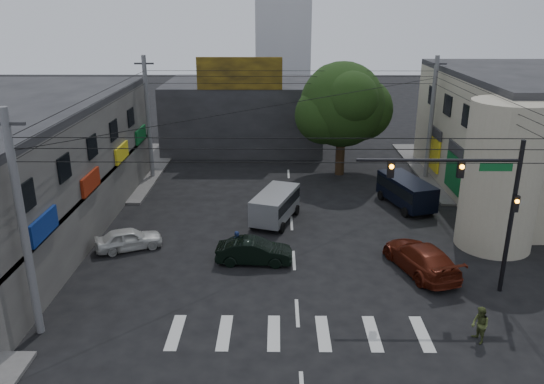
{
  "coord_description": "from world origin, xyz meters",
  "views": [
    {
      "loc": [
        -0.88,
        -22.85,
        12.55
      ],
      "look_at": [
        -1.16,
        4.0,
        3.07
      ],
      "focal_mm": 35.0,
      "sensor_mm": 36.0,
      "label": 1
    }
  ],
  "objects_px": {
    "dark_sedan": "(254,251)",
    "silver_minivan": "(275,207)",
    "utility_pole_far_right": "(431,119)",
    "white_compact": "(129,239)",
    "utility_pole_far_left": "(148,119)",
    "traffic_officer": "(238,245)",
    "maroon_sedan": "(421,258)",
    "utility_pole_near_left": "(23,228)",
    "street_tree": "(342,105)",
    "pedestrian_olive": "(480,325)",
    "traffic_gantry": "(477,193)",
    "navy_van": "(406,193)"
  },
  "relations": [
    {
      "from": "traffic_gantry",
      "to": "maroon_sedan",
      "type": "bearing_deg",
      "value": 129.25
    },
    {
      "from": "traffic_gantry",
      "to": "dark_sedan",
      "type": "distance_m",
      "value": 11.07
    },
    {
      "from": "street_tree",
      "to": "utility_pole_far_left",
      "type": "bearing_deg",
      "value": -176.05
    },
    {
      "from": "dark_sedan",
      "to": "traffic_officer",
      "type": "relative_size",
      "value": 2.62
    },
    {
      "from": "utility_pole_near_left",
      "to": "traffic_officer",
      "type": "distance_m",
      "value": 10.85
    },
    {
      "from": "street_tree",
      "to": "dark_sedan",
      "type": "relative_size",
      "value": 2.21
    },
    {
      "from": "utility_pole_near_left",
      "to": "street_tree",
      "type": "bearing_deg",
      "value": 56.0
    },
    {
      "from": "utility_pole_far_right",
      "to": "silver_minivan",
      "type": "xyz_separation_m",
      "value": [
        -11.5,
        -8.72,
        -3.66
      ]
    },
    {
      "from": "traffic_gantry",
      "to": "utility_pole_far_right",
      "type": "height_order",
      "value": "utility_pole_far_right"
    },
    {
      "from": "utility_pole_far_left",
      "to": "maroon_sedan",
      "type": "height_order",
      "value": "utility_pole_far_left"
    },
    {
      "from": "street_tree",
      "to": "traffic_officer",
      "type": "xyz_separation_m",
      "value": [
        -6.94,
        -14.74,
        -4.72
      ]
    },
    {
      "from": "dark_sedan",
      "to": "silver_minivan",
      "type": "distance_m",
      "value": 5.66
    },
    {
      "from": "street_tree",
      "to": "utility_pole_near_left",
      "type": "xyz_separation_m",
      "value": [
        -14.5,
        -21.5,
        -0.87
      ]
    },
    {
      "from": "utility_pole_far_left",
      "to": "silver_minivan",
      "type": "bearing_deg",
      "value": -42.56
    },
    {
      "from": "utility_pole_far_right",
      "to": "dark_sedan",
      "type": "relative_size",
      "value": 2.33
    },
    {
      "from": "utility_pole_far_left",
      "to": "navy_van",
      "type": "relative_size",
      "value": 1.79
    },
    {
      "from": "white_compact",
      "to": "pedestrian_olive",
      "type": "distance_m",
      "value": 18.01
    },
    {
      "from": "utility_pole_far_right",
      "to": "traffic_officer",
      "type": "distance_m",
      "value": 19.6
    },
    {
      "from": "white_compact",
      "to": "pedestrian_olive",
      "type": "bearing_deg",
      "value": -140.25
    },
    {
      "from": "traffic_gantry",
      "to": "utility_pole_far_right",
      "type": "xyz_separation_m",
      "value": [
        2.68,
        17.0,
        -0.23
      ]
    },
    {
      "from": "traffic_gantry",
      "to": "utility_pole_far_left",
      "type": "relative_size",
      "value": 0.78
    },
    {
      "from": "utility_pole_far_left",
      "to": "silver_minivan",
      "type": "height_order",
      "value": "utility_pole_far_left"
    },
    {
      "from": "utility_pole_far_right",
      "to": "pedestrian_olive",
      "type": "relative_size",
      "value": 6.04
    },
    {
      "from": "utility_pole_far_right",
      "to": "maroon_sedan",
      "type": "height_order",
      "value": "utility_pole_far_right"
    },
    {
      "from": "utility_pole_far_left",
      "to": "white_compact",
      "type": "relative_size",
      "value": 2.42
    },
    {
      "from": "utility_pole_near_left",
      "to": "utility_pole_far_right",
      "type": "height_order",
      "value": "same"
    },
    {
      "from": "utility_pole_far_left",
      "to": "white_compact",
      "type": "bearing_deg",
      "value": -82.96
    },
    {
      "from": "traffic_officer",
      "to": "navy_van",
      "type": "bearing_deg",
      "value": 1.23
    },
    {
      "from": "dark_sedan",
      "to": "white_compact",
      "type": "distance_m",
      "value": 7.05
    },
    {
      "from": "maroon_sedan",
      "to": "dark_sedan",
      "type": "bearing_deg",
      "value": -22.48
    },
    {
      "from": "traffic_officer",
      "to": "street_tree",
      "type": "bearing_deg",
      "value": 30.03
    },
    {
      "from": "maroon_sedan",
      "to": "pedestrian_olive",
      "type": "bearing_deg",
      "value": 80.81
    },
    {
      "from": "street_tree",
      "to": "utility_pole_near_left",
      "type": "height_order",
      "value": "utility_pole_near_left"
    },
    {
      "from": "utility_pole_far_right",
      "to": "white_compact",
      "type": "height_order",
      "value": "utility_pole_far_right"
    },
    {
      "from": "utility_pole_far_left",
      "to": "traffic_officer",
      "type": "distance_m",
      "value": 16.15
    },
    {
      "from": "utility_pole_far_left",
      "to": "street_tree",
      "type": "bearing_deg",
      "value": 3.95
    },
    {
      "from": "utility_pole_near_left",
      "to": "dark_sedan",
      "type": "bearing_deg",
      "value": 36.36
    },
    {
      "from": "white_compact",
      "to": "silver_minivan",
      "type": "xyz_separation_m",
      "value": [
        7.93,
        4.0,
        0.34
      ]
    },
    {
      "from": "traffic_gantry",
      "to": "utility_pole_far_left",
      "type": "xyz_separation_m",
      "value": [
        -18.32,
        17.0,
        -0.23
      ]
    },
    {
      "from": "maroon_sedan",
      "to": "utility_pole_far_left",
      "type": "bearing_deg",
      "value": -58.93
    },
    {
      "from": "white_compact",
      "to": "silver_minivan",
      "type": "relative_size",
      "value": 0.81
    },
    {
      "from": "maroon_sedan",
      "to": "navy_van",
      "type": "height_order",
      "value": "navy_van"
    },
    {
      "from": "traffic_officer",
      "to": "utility_pole_far_left",
      "type": "bearing_deg",
      "value": 84.07
    },
    {
      "from": "utility_pole_far_left",
      "to": "pedestrian_olive",
      "type": "height_order",
      "value": "utility_pole_far_left"
    },
    {
      "from": "utility_pole_near_left",
      "to": "silver_minivan",
      "type": "distance_m",
      "value": 15.57
    },
    {
      "from": "traffic_officer",
      "to": "white_compact",
      "type": "bearing_deg",
      "value": 135.59
    },
    {
      "from": "dark_sedan",
      "to": "silver_minivan",
      "type": "bearing_deg",
      "value": -8.26
    },
    {
      "from": "utility_pole_near_left",
      "to": "dark_sedan",
      "type": "distance_m",
      "value": 11.21
    },
    {
      "from": "navy_van",
      "to": "silver_minivan",
      "type": "bearing_deg",
      "value": 90.05
    },
    {
      "from": "street_tree",
      "to": "pedestrian_olive",
      "type": "relative_size",
      "value": 5.71
    }
  ]
}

